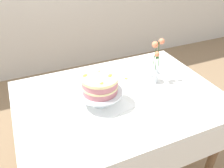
{
  "coord_description": "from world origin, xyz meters",
  "views": [
    {
      "loc": [
        -0.57,
        -1.17,
        1.69
      ],
      "look_at": [
        -0.06,
        -0.01,
        0.86
      ],
      "focal_mm": 37.27,
      "sensor_mm": 36.0,
      "label": 1
    }
  ],
  "objects_px": {
    "flower_vase": "(155,67)",
    "cake_stand": "(100,94)",
    "layer_cake": "(100,84)",
    "dining_table": "(121,108)"
  },
  "relations": [
    {
      "from": "dining_table",
      "to": "cake_stand",
      "type": "bearing_deg",
      "value": -178.28
    },
    {
      "from": "flower_vase",
      "to": "cake_stand",
      "type": "bearing_deg",
      "value": -168.29
    },
    {
      "from": "cake_stand",
      "to": "flower_vase",
      "type": "xyz_separation_m",
      "value": [
        0.47,
        0.1,
        0.04
      ]
    },
    {
      "from": "dining_table",
      "to": "cake_stand",
      "type": "xyz_separation_m",
      "value": [
        -0.15,
        -0.0,
        0.17
      ]
    },
    {
      "from": "dining_table",
      "to": "layer_cake",
      "type": "relative_size",
      "value": 5.97
    },
    {
      "from": "layer_cake",
      "to": "flower_vase",
      "type": "height_order",
      "value": "flower_vase"
    },
    {
      "from": "cake_stand",
      "to": "layer_cake",
      "type": "xyz_separation_m",
      "value": [
        -0.0,
        -0.0,
        0.07
      ]
    },
    {
      "from": "dining_table",
      "to": "flower_vase",
      "type": "relative_size",
      "value": 4.13
    },
    {
      "from": "layer_cake",
      "to": "flower_vase",
      "type": "xyz_separation_m",
      "value": [
        0.47,
        0.1,
        -0.03
      ]
    },
    {
      "from": "cake_stand",
      "to": "flower_vase",
      "type": "distance_m",
      "value": 0.48
    }
  ]
}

